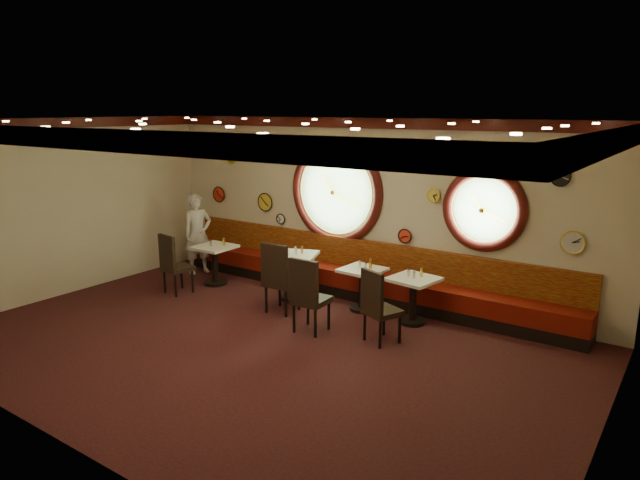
{
  "coord_description": "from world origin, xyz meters",
  "views": [
    {
      "loc": [
        5.14,
        -5.8,
        3.36
      ],
      "look_at": [
        0.55,
        0.8,
        1.5
      ],
      "focal_mm": 32.0,
      "sensor_mm": 36.0,
      "label": 1
    }
  ],
  "objects_px": {
    "condiment_a_salt": "(211,242)",
    "condiment_a_bottle": "(224,242)",
    "table_a": "(215,260)",
    "waiter": "(198,234)",
    "chair_c": "(308,291)",
    "condiment_b_salt": "(295,249)",
    "table_b": "(294,271)",
    "condiment_a_pepper": "(211,244)",
    "condiment_b_pepper": "(296,251)",
    "condiment_d_bottle": "(421,272)",
    "table_d": "(413,295)",
    "condiment_d_pepper": "(414,275)",
    "condiment_c_bottle": "(370,263)",
    "chair_b": "(279,273)",
    "condiment_c_pepper": "(366,266)",
    "table_c": "(362,284)",
    "condiment_c_salt": "(360,264)",
    "condiment_b_bottle": "(302,250)",
    "chair_d": "(377,302)",
    "chair_a": "(173,260)",
    "condiment_d_salt": "(409,273)"
  },
  "relations": [
    {
      "from": "condiment_b_salt",
      "to": "chair_b",
      "type": "bearing_deg",
      "value": -71.65
    },
    {
      "from": "condiment_b_salt",
      "to": "condiment_b_pepper",
      "type": "height_order",
      "value": "condiment_b_pepper"
    },
    {
      "from": "table_c",
      "to": "condiment_c_pepper",
      "type": "xyz_separation_m",
      "value": [
        0.06,
        -0.0,
        0.32
      ]
    },
    {
      "from": "condiment_a_salt",
      "to": "condiment_d_pepper",
      "type": "height_order",
      "value": "condiment_d_pepper"
    },
    {
      "from": "chair_b",
      "to": "condiment_d_salt",
      "type": "distance_m",
      "value": 2.13
    },
    {
      "from": "condiment_c_salt",
      "to": "table_d",
      "type": "bearing_deg",
      "value": -7.21
    },
    {
      "from": "condiment_b_salt",
      "to": "condiment_a_pepper",
      "type": "relative_size",
      "value": 1.03
    },
    {
      "from": "chair_b",
      "to": "condiment_d_bottle",
      "type": "distance_m",
      "value": 2.33
    },
    {
      "from": "table_c",
      "to": "waiter",
      "type": "relative_size",
      "value": 0.44
    },
    {
      "from": "condiment_c_bottle",
      "to": "table_b",
      "type": "bearing_deg",
      "value": -167.81
    },
    {
      "from": "chair_a",
      "to": "condiment_c_pepper",
      "type": "distance_m",
      "value": 3.59
    },
    {
      "from": "table_a",
      "to": "chair_a",
      "type": "distance_m",
      "value": 0.9
    },
    {
      "from": "table_c",
      "to": "table_d",
      "type": "height_order",
      "value": "table_d"
    },
    {
      "from": "table_a",
      "to": "waiter",
      "type": "height_order",
      "value": "waiter"
    },
    {
      "from": "condiment_a_salt",
      "to": "condiment_d_pepper",
      "type": "xyz_separation_m",
      "value": [
        4.22,
        0.24,
        -0.0
      ]
    },
    {
      "from": "table_d",
      "to": "chair_a",
      "type": "bearing_deg",
      "value": -164.68
    },
    {
      "from": "table_c",
      "to": "chair_c",
      "type": "bearing_deg",
      "value": -96.71
    },
    {
      "from": "table_a",
      "to": "condiment_c_pepper",
      "type": "xyz_separation_m",
      "value": [
        3.16,
        0.37,
        0.3
      ]
    },
    {
      "from": "condiment_b_bottle",
      "to": "chair_d",
      "type": "bearing_deg",
      "value": -25.47
    },
    {
      "from": "condiment_b_salt",
      "to": "condiment_c_salt",
      "type": "distance_m",
      "value": 1.26
    },
    {
      "from": "condiment_b_pepper",
      "to": "condiment_a_pepper",
      "type": "bearing_deg",
      "value": -173.26
    },
    {
      "from": "condiment_a_bottle",
      "to": "condiment_c_bottle",
      "type": "distance_m",
      "value": 3.07
    },
    {
      "from": "table_a",
      "to": "chair_b",
      "type": "xyz_separation_m",
      "value": [
        2.04,
        -0.55,
        0.21
      ]
    },
    {
      "from": "condiment_c_bottle",
      "to": "condiment_a_pepper",
      "type": "bearing_deg",
      "value": -170.79
    },
    {
      "from": "table_a",
      "to": "condiment_d_bottle",
      "type": "relative_size",
      "value": 5.34
    },
    {
      "from": "table_a",
      "to": "condiment_b_bottle",
      "type": "xyz_separation_m",
      "value": [
        1.91,
        0.28,
        0.42
      ]
    },
    {
      "from": "table_d",
      "to": "condiment_c_bottle",
      "type": "distance_m",
      "value": 0.95
    },
    {
      "from": "condiment_b_pepper",
      "to": "condiment_d_bottle",
      "type": "distance_m",
      "value": 2.3
    },
    {
      "from": "table_a",
      "to": "table_b",
      "type": "xyz_separation_m",
      "value": [
        1.82,
        0.16,
        0.04
      ]
    },
    {
      "from": "table_a",
      "to": "waiter",
      "type": "distance_m",
      "value": 1.01
    },
    {
      "from": "condiment_c_salt",
      "to": "condiment_d_pepper",
      "type": "height_order",
      "value": "condiment_d_pepper"
    },
    {
      "from": "condiment_a_pepper",
      "to": "condiment_c_bottle",
      "type": "distance_m",
      "value": 3.27
    },
    {
      "from": "chair_c",
      "to": "waiter",
      "type": "distance_m",
      "value": 4.05
    },
    {
      "from": "condiment_c_salt",
      "to": "condiment_d_bottle",
      "type": "height_order",
      "value": "condiment_d_bottle"
    },
    {
      "from": "table_c",
      "to": "chair_b",
      "type": "height_order",
      "value": "chair_b"
    },
    {
      "from": "chair_d",
      "to": "condiment_b_pepper",
      "type": "bearing_deg",
      "value": -179.8
    },
    {
      "from": "condiment_b_salt",
      "to": "waiter",
      "type": "relative_size",
      "value": 0.07
    },
    {
      "from": "condiment_a_bottle",
      "to": "condiment_d_salt",
      "type": "bearing_deg",
      "value": 3.37
    },
    {
      "from": "chair_b",
      "to": "condiment_d_bottle",
      "type": "height_order",
      "value": "chair_b"
    },
    {
      "from": "condiment_c_salt",
      "to": "condiment_c_bottle",
      "type": "relative_size",
      "value": 0.63
    },
    {
      "from": "condiment_c_pepper",
      "to": "condiment_a_bottle",
      "type": "xyz_separation_m",
      "value": [
        -3.01,
        -0.25,
        0.07
      ]
    },
    {
      "from": "waiter",
      "to": "condiment_a_pepper",
      "type": "bearing_deg",
      "value": -100.28
    },
    {
      "from": "condiment_d_salt",
      "to": "condiment_a_bottle",
      "type": "distance_m",
      "value": 3.82
    },
    {
      "from": "chair_c",
      "to": "condiment_a_pepper",
      "type": "distance_m",
      "value": 3.11
    },
    {
      "from": "chair_d",
      "to": "chair_c",
      "type": "bearing_deg",
      "value": -143.34
    },
    {
      "from": "chair_a",
      "to": "chair_b",
      "type": "distance_m",
      "value": 2.26
    },
    {
      "from": "chair_c",
      "to": "table_d",
      "type": "bearing_deg",
      "value": 46.21
    },
    {
      "from": "chair_b",
      "to": "condiment_d_bottle",
      "type": "relative_size",
      "value": 5.18
    },
    {
      "from": "condiment_a_salt",
      "to": "condiment_a_bottle",
      "type": "xyz_separation_m",
      "value": [
        0.28,
        0.08,
        0.03
      ]
    },
    {
      "from": "condiment_a_pepper",
      "to": "condiment_c_pepper",
      "type": "relative_size",
      "value": 1.05
    }
  ]
}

